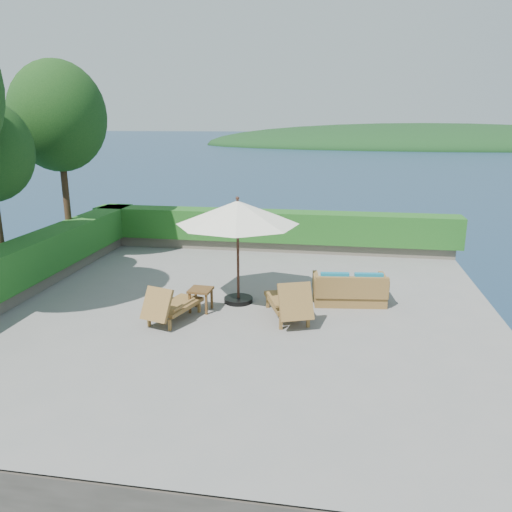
% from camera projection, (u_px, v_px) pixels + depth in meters
% --- Properties ---
extents(ground, '(12.00, 12.00, 0.00)m').
position_uv_depth(ground, '(238.00, 309.00, 11.80)').
color(ground, gray).
rests_on(ground, ground).
extents(foundation, '(12.00, 12.00, 3.00)m').
position_uv_depth(foundation, '(239.00, 368.00, 12.21)').
color(foundation, '#534C42').
rests_on(foundation, ocean).
extents(ocean, '(600.00, 600.00, 0.00)m').
position_uv_depth(ocean, '(239.00, 420.00, 12.60)').
color(ocean, '#162A45').
rests_on(ocean, ground).
extents(offshore_island, '(126.00, 57.60, 12.60)m').
position_uv_depth(offshore_island, '(422.00, 146.00, 141.78)').
color(offshore_island, black).
rests_on(offshore_island, ocean).
extents(planter_wall_far, '(12.00, 0.60, 0.36)m').
position_uv_depth(planter_wall_far, '(270.00, 245.00, 17.08)').
color(planter_wall_far, '#706959').
rests_on(planter_wall_far, ground).
extents(planter_wall_left, '(0.60, 12.00, 0.36)m').
position_uv_depth(planter_wall_left, '(22.00, 289.00, 12.64)').
color(planter_wall_left, '#706959').
rests_on(planter_wall_left, ground).
extents(hedge_far, '(12.40, 0.90, 1.00)m').
position_uv_depth(hedge_far, '(271.00, 226.00, 16.90)').
color(hedge_far, '#174D16').
rests_on(hedge_far, planter_wall_far).
extents(hedge_left, '(0.90, 12.40, 1.00)m').
position_uv_depth(hedge_left, '(18.00, 264.00, 12.47)').
color(hedge_left, '#174D16').
rests_on(hedge_left, planter_wall_left).
extents(tree_far, '(2.80, 2.80, 6.03)m').
position_uv_depth(tree_far, '(58.00, 117.00, 14.63)').
color(tree_far, '#3B2916').
rests_on(tree_far, ground).
extents(patio_umbrella, '(3.37, 3.37, 2.61)m').
position_uv_depth(patio_umbrella, '(238.00, 214.00, 11.68)').
color(patio_umbrella, black).
rests_on(patio_umbrella, ground).
extents(lounge_left, '(1.06, 1.68, 0.90)m').
position_uv_depth(lounge_left, '(171.00, 305.00, 10.99)').
color(lounge_left, olive).
rests_on(lounge_left, ground).
extents(lounge_right, '(1.28, 1.89, 1.01)m').
position_uv_depth(lounge_right, '(289.00, 302.00, 11.07)').
color(lounge_right, olive).
rests_on(lounge_right, ground).
extents(side_table, '(0.54, 0.54, 0.54)m').
position_uv_depth(side_table, '(201.00, 293.00, 11.58)').
color(side_table, brown).
rests_on(side_table, ground).
extents(wicker_loveseat, '(1.83, 1.09, 0.85)m').
position_uv_depth(wicker_loveseat, '(349.00, 291.00, 12.08)').
color(wicker_loveseat, olive).
rests_on(wicker_loveseat, ground).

